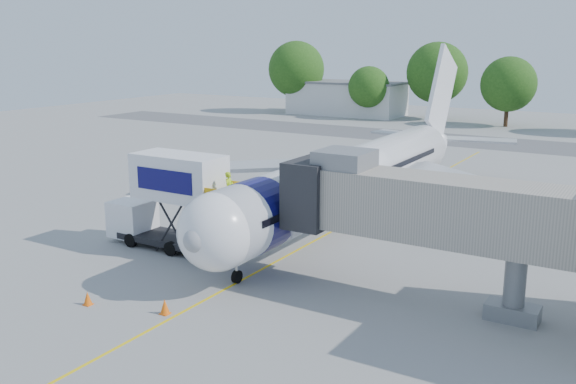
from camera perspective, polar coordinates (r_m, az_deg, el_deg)
The scene contains 14 objects.
ground at distance 39.44m, azimuth 3.50°, elevation -3.75°, with size 160.00×160.00×0.00m, color #999996.
guidance_line at distance 39.44m, azimuth 3.50°, elevation -3.75°, with size 0.15×70.00×0.01m, color yellow.
taxiway_strip at distance 78.31m, azimuth 17.95°, elevation 4.16°, with size 120.00×10.00×0.01m, color #59595B.
aircraft at distance 42.30m, azimuth 6.15°, elevation 1.49°, with size 34.17×37.73×11.35m.
jet_bridge at distance 29.00m, azimuth 11.21°, elevation -1.34°, with size 13.90×3.20×6.60m.
catering_hiloader at distance 36.56m, azimuth -10.37°, elevation -0.83°, with size 8.50×2.44×5.50m.
ground_tug at distance 25.28m, azimuth -9.92°, elevation -12.10°, with size 4.15×3.21×1.48m.
safety_cone_a at distance 28.65m, azimuth -10.90°, elevation -10.00°, with size 0.43×0.43×0.68m.
safety_cone_b at distance 30.42m, azimuth -17.38°, elevation -9.03°, with size 0.39×0.39×0.63m.
outbuilding_left at distance 104.29m, azimuth 5.21°, elevation 8.33°, with size 18.40×8.40×5.30m.
tree_a at distance 106.60m, azimuth 0.74°, elevation 10.86°, with size 9.12×9.12×11.62m.
tree_b at distance 98.55m, azimuth 7.19°, elevation 9.25°, with size 6.21×6.21×7.92m.
tree_c at distance 99.24m, azimuth 13.11°, elevation 10.29°, with size 9.01×9.01×11.49m.
tree_d at distance 93.61m, azimuth 19.02°, elevation 9.04°, with size 7.50×7.50×9.56m.
Camera 1 is at (17.37, -33.49, 11.52)m, focal length 40.00 mm.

